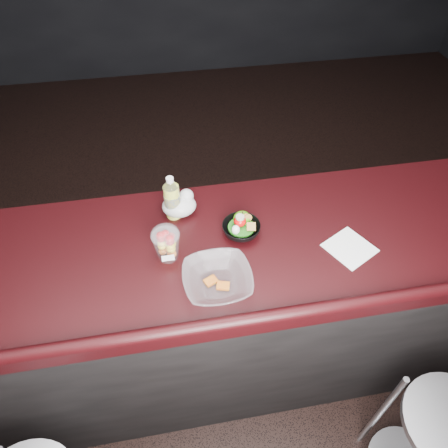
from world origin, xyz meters
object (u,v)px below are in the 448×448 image
(stool_right, at_px, (435,441))
(lemonade_bottle, at_px, (172,200))
(takeout_bowl, at_px, (217,280))
(green_apple, at_px, (242,219))
(fruit_cup, at_px, (166,243))
(snack_bowl, at_px, (241,228))

(stool_right, relative_size, lemonade_bottle, 3.69)
(lemonade_bottle, xyz_separation_m, takeout_bowl, (0.12, -0.38, -0.05))
(stool_right, height_order, lemonade_bottle, lemonade_bottle)
(stool_right, bearing_deg, takeout_bowl, 145.82)
(green_apple, bearing_deg, fruit_cup, -159.90)
(stool_right, distance_m, lemonade_bottle, 1.36)
(fruit_cup, bearing_deg, lemonade_bottle, 79.51)
(green_apple, height_order, takeout_bowl, green_apple)
(stool_right, bearing_deg, lemonade_bottle, 134.44)
(stool_right, relative_size, fruit_cup, 4.91)
(stool_right, relative_size, takeout_bowl, 2.92)
(lemonade_bottle, bearing_deg, takeout_bowl, -72.17)
(snack_bowl, bearing_deg, stool_right, -50.18)
(fruit_cup, bearing_deg, green_apple, 20.10)
(stool_right, height_order, fruit_cup, fruit_cup)
(stool_right, bearing_deg, snack_bowl, 129.82)
(lemonade_bottle, distance_m, green_apple, 0.29)
(fruit_cup, bearing_deg, stool_right, -36.32)
(lemonade_bottle, distance_m, takeout_bowl, 0.40)
(lemonade_bottle, distance_m, fruit_cup, 0.22)
(lemonade_bottle, relative_size, fruit_cup, 1.33)
(green_apple, xyz_separation_m, snack_bowl, (-0.01, -0.04, -0.01))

